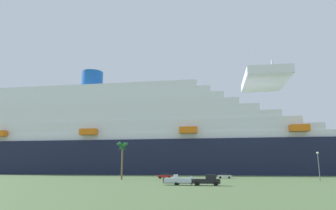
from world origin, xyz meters
The scene contains 8 objects.
ground_plane centered at (0.00, 30.00, 0.00)m, with size 600.00×600.00×0.00m, color #567042.
cruise_ship centered at (-28.46, 68.64, 17.67)m, with size 239.92×37.10×61.58m.
pickup_truck centered at (5.99, -18.73, 1.04)m, with size 5.77×2.72×2.20m.
small_boat_on_trailer centered at (0.74, -18.20, 0.96)m, with size 8.02×2.62×2.15m.
palm_tree centered at (-19.23, 5.62, 8.67)m, with size 3.64×3.31×10.94m.
street_lamp centered at (34.85, 3.63, 4.99)m, with size 0.56×0.56×7.61m.
parked_car_silver_sedan centered at (11.08, 19.29, 0.83)m, with size 4.46×2.45×1.58m.
parked_car_red_hatchback centered at (-8.06, 15.98, 0.83)m, with size 4.43×2.32×1.58m.
Camera 1 is at (6.91, -82.03, 3.82)m, focal length 32.26 mm.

